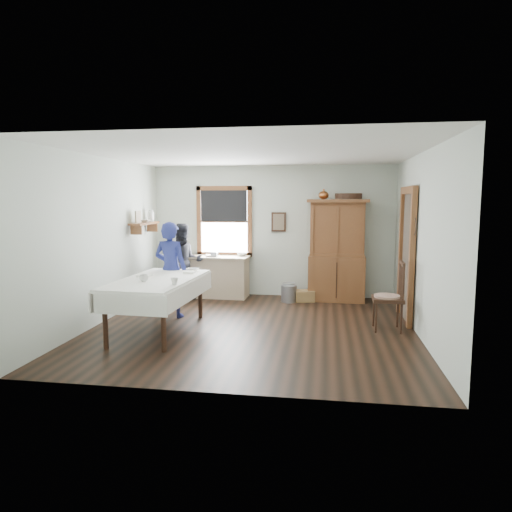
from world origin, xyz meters
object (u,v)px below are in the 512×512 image
spindle_chair (388,296)px  wicker_basket (305,296)px  pail (289,294)px  work_counter (213,276)px  woman_blue (171,273)px  dining_table (158,305)px  figure_dark (184,265)px  china_hutch (337,250)px

spindle_chair → wicker_basket: 2.31m
pail → work_counter: bearing=170.9°
work_counter → woman_blue: (-0.32, -1.69, 0.33)m
wicker_basket → dining_table: bearing=-131.0°
wicker_basket → spindle_chair: bearing=-53.5°
spindle_chair → wicker_basket: bearing=127.5°
woman_blue → dining_table: bearing=107.8°
figure_dark → china_hutch: bearing=-17.4°
work_counter → figure_dark: bearing=-135.9°
spindle_chair → wicker_basket: (-1.35, 1.83, -0.43)m
work_counter → wicker_basket: 1.94m
china_hutch → woman_blue: (-2.84, -1.71, -0.25)m
dining_table → pail: bearing=52.4°
pail → figure_dark: (-2.07, -0.17, 0.55)m
spindle_chair → pail: bearing=134.6°
work_counter → dining_table: 2.61m
wicker_basket → figure_dark: 2.47m
spindle_chair → pail: size_ratio=3.30×
wicker_basket → woman_blue: (-2.22, -1.53, 0.65)m
spindle_chair → woman_blue: size_ratio=0.72×
dining_table → spindle_chair: (3.47, 0.61, 0.13)m
dining_table → pail: dining_table is taller
dining_table → pail: (1.81, 2.34, -0.24)m
dining_table → wicker_basket: dining_table is taller
pail → wicker_basket: (0.31, 0.09, -0.05)m
china_hutch → pail: bearing=-162.3°
wicker_basket → woman_blue: size_ratio=0.25×
china_hutch → spindle_chair: size_ratio=1.86×
pail → wicker_basket: pail is taller
spindle_chair → work_counter: bearing=149.5°
china_hutch → spindle_chair: bearing=-68.4°
china_hutch → pail: china_hutch is taller
pail → woman_blue: bearing=-143.0°
spindle_chair → pail: spindle_chair is taller
china_hutch → woman_blue: size_ratio=1.33×
spindle_chair → figure_dark: bearing=158.2°
work_counter → woman_blue: bearing=-98.4°
woman_blue → figure_dark: (-0.16, 1.27, -0.04)m
dining_table → woman_blue: woman_blue is taller
pail → wicker_basket: 0.32m
dining_table → spindle_chair: spindle_chair is taller
work_counter → wicker_basket: work_counter is taller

